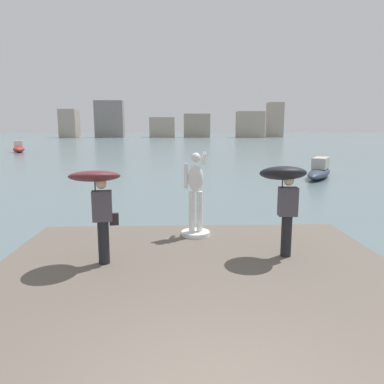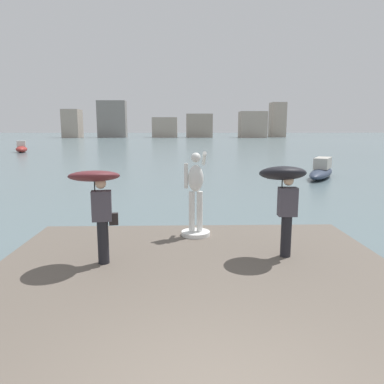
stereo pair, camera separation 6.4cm
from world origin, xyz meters
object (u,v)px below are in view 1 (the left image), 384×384
statue_white_figure (196,199)px  onlooker_right (284,185)px  onlooker_left (98,191)px  boat_near (19,148)px  boat_mid (320,171)px

statue_white_figure → onlooker_right: size_ratio=1.07×
onlooker_left → boat_near: onlooker_left is taller
boat_near → onlooker_right: bearing=-60.7°
onlooker_right → boat_mid: size_ratio=0.42×
boat_near → boat_mid: size_ratio=0.75×
statue_white_figure → onlooker_right: (1.76, -1.58, 0.60)m
onlooker_right → boat_mid: 16.51m
boat_mid → onlooker_left: bearing=-124.0°
statue_white_figure → onlooker_right: bearing=-41.8°
onlooker_right → boat_mid: onlooker_right is taller
boat_near → statue_white_figure: bearing=-61.7°
onlooker_left → boat_mid: onlooker_left is taller
onlooker_left → onlooker_right: 3.78m
statue_white_figure → onlooker_left: statue_white_figure is taller
onlooker_left → boat_near: (-18.93, 40.69, -1.37)m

